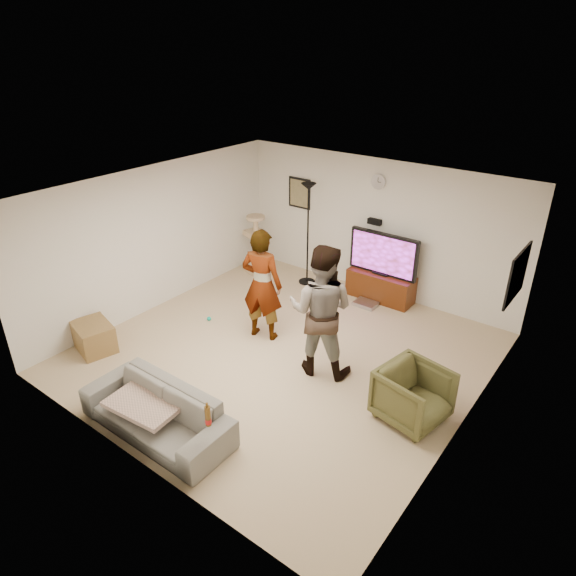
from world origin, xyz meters
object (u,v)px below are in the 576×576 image
Objects in this scene: tv_stand at (380,286)px; cat_tree at (255,243)px; sofa at (156,412)px; beer_bottle at (208,416)px; armchair at (413,395)px; tv at (383,254)px; side_table at (94,337)px; person_right at (321,311)px; person_left at (262,285)px; floor_lamp at (308,235)px.

cat_tree reaches higher than tv_stand.
cat_tree is at bearing 115.57° from sofa.
tv_stand is at bearing 94.95° from beer_bottle.
beer_bottle reaches higher than armchair.
tv_stand is at bearing 83.54° from sofa.
tv is 1.05× the size of cat_tree.
side_table is at bearing 168.90° from beer_bottle.
armchair is (4.49, -2.24, -0.25)m from cat_tree.
tv reaches higher than armchair.
person_right is (0.34, -2.51, 0.72)m from tv_stand.
beer_bottle is (0.41, -4.79, -0.18)m from tv.
sofa is at bearing 84.80° from person_left.
tv_stand is 0.67× the size of person_left.
person_left reaches higher than beer_bottle.
cat_tree is 5.28m from beer_bottle.
tv_stand is 2.55m from person_left.
armchair is at bearing 55.17° from beer_bottle.
cat_tree is at bearing 125.01° from beer_bottle.
tv is 4.85m from sofa.
tv_stand is at bearing 10.02° from cat_tree.
person_left is at bearing -111.40° from tv.
tv is 2.46m from person_left.
person_right is 2.29m from beer_bottle.
floor_lamp is at bearing -88.35° from person_left.
floor_lamp is at bearing 10.80° from cat_tree.
armchair is 4.82m from side_table.
beer_bottle is at bearing -54.99° from cat_tree.
person_right is at bearing -82.21° from tv_stand.
tv_stand is 0.94× the size of tv.
floor_lamp is 4.70m from sofa.
sofa is (2.11, -4.33, -0.32)m from cat_tree.
tv_stand is 4.83m from beer_bottle.
tv reaches higher than side_table.
armchair is (1.45, 2.09, -0.35)m from beer_bottle.
sofa is 2.52× the size of armchair.
person_left is at bearing 92.67° from armchair.
person_right reaches higher than cat_tree.
person_left reaches higher than side_table.
cat_tree is 4.92× the size of beer_bottle.
tv_stand is at bearing -125.49° from person_left.
floor_lamp is at bearing 64.75° from armchair.
person_right is 0.97× the size of sofa.
tv is at bearing 10.02° from cat_tree.
cat_tree is 1.87× the size of side_table.
person_left reaches higher than cat_tree.
tv is 0.65× the size of sofa.
floor_lamp reaches higher than side_table.
person_left is 0.94× the size of person_right.
cat_tree is at bearing -60.91° from person_left.
floor_lamp reaches higher than tv.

